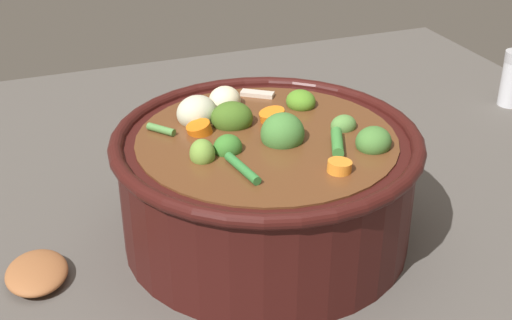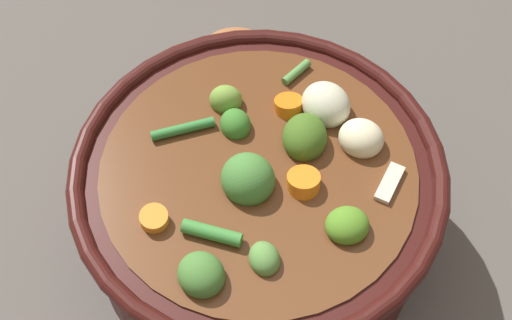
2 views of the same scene
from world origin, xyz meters
name	(u,v)px [view 1 (image 1 of 2)]	position (x,y,z in m)	size (l,w,h in m)	color
ground_plane	(266,235)	(0.00, 0.00, 0.00)	(1.10, 1.10, 0.00)	#514C47
cooking_pot	(266,183)	(0.00, 0.00, 0.06)	(0.31, 0.31, 0.14)	#38110F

